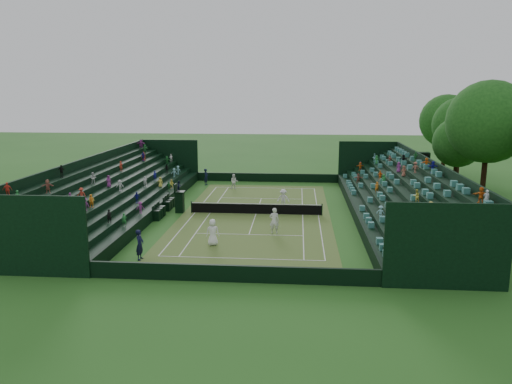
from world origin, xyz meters
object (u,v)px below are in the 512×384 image
player_near_east (274,221)px  player_far_east (283,199)px  player_near_west (213,232)px  umpire_chair (179,199)px  tennis_net (256,208)px  player_far_west (234,182)px

player_near_east → player_far_east: bearing=-94.4°
player_near_west → player_near_east: (4.19, 3.30, 0.06)m
umpire_chair → player_far_east: 9.49m
player_near_west → player_near_east: player_near_east is taller
tennis_net → player_near_west: 9.48m
player_near_east → umpire_chair: bearing=-35.5°
umpire_chair → player_far_west: (3.51, 10.98, -0.39)m
tennis_net → player_far_west: (-3.36, 11.05, 0.31)m
player_near_east → player_far_east: (0.43, 8.28, -0.11)m
umpire_chair → player_near_west: 10.32m
tennis_net → player_near_east: player_near_east is taller
tennis_net → player_far_east: bearing=45.7°
player_near_west → player_near_east: bearing=-151.2°
umpire_chair → player_far_west: size_ratio=1.71×
tennis_net → player_near_east: bearing=-72.2°
umpire_chair → player_far_west: bearing=72.3°
umpire_chair → player_near_east: 10.60m
tennis_net → player_far_west: player_far_west is taller
tennis_net → player_far_west: bearing=106.9°
player_near_east → player_far_east: 8.29m
tennis_net → player_near_east: size_ratio=5.78×
tennis_net → player_far_west: size_ratio=6.94×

